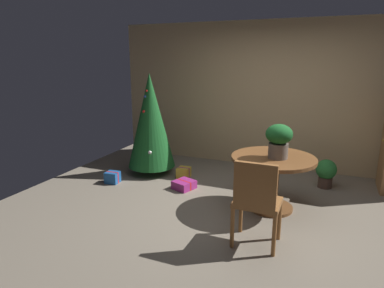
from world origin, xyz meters
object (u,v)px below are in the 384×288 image
(potted_plant, at_px, (326,172))
(gift_box_gold, at_px, (184,172))
(flower_vase, at_px, (279,139))
(holiday_tree, at_px, (151,121))
(round_dining_table, at_px, (273,172))
(gift_box_purple, at_px, (184,185))
(wooden_chair_near, at_px, (256,199))
(gift_box_blue, at_px, (113,177))

(potted_plant, bearing_deg, gift_box_gold, -169.06)
(gift_box_gold, relative_size, potted_plant, 0.50)
(flower_vase, xyz_separation_m, holiday_tree, (-2.24, 0.70, -0.05))
(round_dining_table, height_order, holiday_tree, holiday_tree)
(gift_box_purple, bearing_deg, round_dining_table, -8.39)
(wooden_chair_near, distance_m, potted_plant, 2.22)
(flower_vase, xyz_separation_m, gift_box_gold, (-1.63, 0.70, -0.89))
(wooden_chair_near, xyz_separation_m, gift_box_purple, (-1.36, 1.21, -0.49))
(round_dining_table, height_order, flower_vase, flower_vase)
(flower_vase, distance_m, potted_plant, 1.46)
(holiday_tree, bearing_deg, round_dining_table, -17.02)
(gift_box_purple, distance_m, gift_box_blue, 1.19)
(gift_box_blue, xyz_separation_m, potted_plant, (3.17, 1.11, 0.16))
(flower_vase, distance_m, gift_box_gold, 1.98)
(gift_box_gold, bearing_deg, potted_plant, 10.94)
(wooden_chair_near, bearing_deg, gift_box_blue, 158.44)
(round_dining_table, distance_m, flower_vase, 0.46)
(wooden_chair_near, height_order, gift_box_gold, wooden_chair_near)
(wooden_chair_near, height_order, gift_box_blue, wooden_chair_near)
(wooden_chair_near, distance_m, gift_box_gold, 2.34)
(flower_vase, bearing_deg, potted_plant, 62.30)
(gift_box_gold, bearing_deg, holiday_tree, 179.76)
(gift_box_blue, bearing_deg, gift_box_gold, 35.37)
(round_dining_table, distance_m, gift_box_purple, 1.44)
(wooden_chair_near, relative_size, gift_box_blue, 4.32)
(round_dining_table, height_order, gift_box_gold, round_dining_table)
(wooden_chair_near, relative_size, gift_box_gold, 4.35)
(wooden_chair_near, distance_m, holiday_tree, 2.78)
(round_dining_table, relative_size, gift_box_blue, 4.86)
(gift_box_gold, bearing_deg, gift_box_purple, -65.36)
(flower_vase, relative_size, holiday_tree, 0.25)
(wooden_chair_near, distance_m, gift_box_purple, 1.88)
(gift_box_gold, bearing_deg, flower_vase, -23.30)
(gift_box_purple, relative_size, gift_box_blue, 1.68)
(gift_box_purple, relative_size, gift_box_gold, 1.68)
(holiday_tree, distance_m, gift_box_blue, 1.13)
(gift_box_blue, relative_size, gift_box_gold, 1.00)
(flower_vase, xyz_separation_m, gift_box_purple, (-1.41, 0.24, -0.91))
(holiday_tree, height_order, gift_box_gold, holiday_tree)
(round_dining_table, bearing_deg, gift_box_gold, 157.04)
(round_dining_table, xyz_separation_m, holiday_tree, (-2.18, 0.67, 0.41))
(wooden_chair_near, bearing_deg, gift_box_gold, 133.11)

